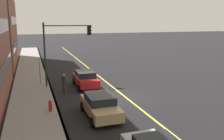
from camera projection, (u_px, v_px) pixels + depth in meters
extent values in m
plane|color=black|center=(124.00, 96.00, 20.41)|extent=(200.00, 200.00, 0.00)
cube|color=gray|center=(33.00, 104.00, 18.12)|extent=(80.00, 3.42, 0.15)
cube|color=slate|center=(55.00, 102.00, 18.63)|extent=(80.00, 0.16, 0.15)
cube|color=#D8CC4C|center=(124.00, 96.00, 20.41)|extent=(80.00, 0.16, 0.01)
cube|color=#262D38|center=(5.00, 69.00, 18.69)|extent=(13.11, 0.06, 1.10)
cube|color=#262D38|center=(1.00, 26.00, 18.05)|extent=(13.11, 0.06, 1.10)
cube|color=#262D38|center=(16.00, 45.00, 35.40)|extent=(13.38, 0.06, 1.10)
cube|color=#262D38|center=(14.00, 21.00, 34.72)|extent=(13.38, 0.06, 1.10)
cube|color=tan|center=(100.00, 107.00, 15.96)|extent=(4.41, 1.80, 0.65)
cube|color=black|center=(100.00, 98.00, 15.94)|extent=(2.25, 1.65, 0.50)
cylinder|color=black|center=(83.00, 106.00, 17.10)|extent=(0.60, 0.22, 0.60)
cylinder|color=black|center=(106.00, 103.00, 17.65)|extent=(0.60, 0.22, 0.60)
cylinder|color=black|center=(93.00, 122.00, 14.40)|extent=(0.60, 0.22, 0.60)
cylinder|color=black|center=(120.00, 118.00, 14.95)|extent=(0.60, 0.22, 0.60)
cube|color=red|center=(85.00, 80.00, 23.08)|extent=(4.11, 1.77, 0.71)
cube|color=black|center=(85.00, 74.00, 23.02)|extent=(2.23, 1.62, 0.50)
cylinder|color=black|center=(74.00, 81.00, 24.14)|extent=(0.60, 0.22, 0.60)
cylinder|color=black|center=(91.00, 80.00, 24.68)|extent=(0.60, 0.22, 0.60)
cylinder|color=black|center=(79.00, 88.00, 21.62)|extent=(0.60, 0.22, 0.60)
cylinder|color=black|center=(98.00, 87.00, 22.16)|extent=(0.60, 0.22, 0.60)
cylinder|color=#383838|center=(65.00, 88.00, 21.08)|extent=(0.18, 0.18, 0.84)
cylinder|color=#383838|center=(64.00, 88.00, 21.26)|extent=(0.18, 0.18, 0.84)
cube|color=#262628|center=(64.00, 80.00, 21.02)|extent=(0.45, 0.33, 0.63)
sphere|color=tan|center=(64.00, 75.00, 20.94)|extent=(0.23, 0.23, 0.23)
cube|color=#26593F|center=(66.00, 79.00, 21.11)|extent=(0.30, 0.23, 0.34)
cylinder|color=#1E3823|center=(45.00, 56.00, 22.27)|extent=(0.16, 0.16, 6.03)
cylinder|color=#1E3823|center=(68.00, 26.00, 22.42)|extent=(0.10, 4.41, 0.10)
cube|color=black|center=(89.00, 30.00, 23.12)|extent=(0.28, 0.30, 0.90)
sphere|color=red|center=(91.00, 27.00, 23.12)|extent=(0.18, 0.18, 0.18)
sphere|color=#392905|center=(91.00, 30.00, 23.18)|extent=(0.18, 0.18, 0.18)
sphere|color=black|center=(91.00, 33.00, 23.23)|extent=(0.18, 0.18, 0.18)
cylinder|color=slate|center=(40.00, 72.00, 23.50)|extent=(0.08, 0.08, 2.65)
cube|color=white|center=(39.00, 60.00, 23.27)|extent=(0.60, 0.02, 0.20)
cube|color=#DB5919|center=(39.00, 64.00, 23.34)|extent=(0.44, 0.02, 0.28)
cylinder|color=red|center=(50.00, 108.00, 16.51)|extent=(0.24, 0.24, 0.80)
sphere|color=red|center=(50.00, 101.00, 16.42)|extent=(0.20, 0.20, 0.20)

